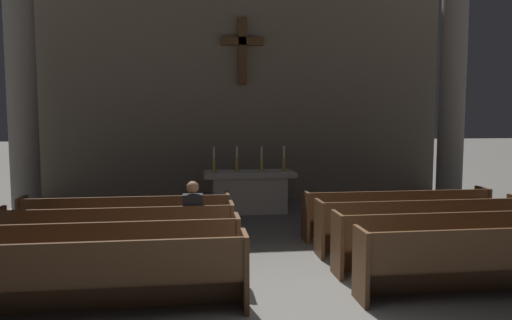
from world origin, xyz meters
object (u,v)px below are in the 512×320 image
Objects in this scene: pew_left_row_4 at (128,221)px; column_right_second at (453,82)px; pew_right_row_1 at (493,261)px; candlestick_inner_right at (262,163)px; pew_left_row_2 at (108,253)px; candlestick_outer_left at (214,164)px; pew_right_row_3 at (421,226)px; lone_worshipper at (193,219)px; pew_right_row_2 at (452,241)px; candlestick_outer_right at (284,163)px; altar at (249,191)px; column_left_second at (21,78)px; candlestick_inner_left at (237,164)px; pew_right_row_4 at (396,214)px; pew_left_row_3 at (119,235)px; pew_left_row_1 at (93,277)px.

column_right_second reaches higher than pew_left_row_4.
pew_right_row_1 is 6.29m from candlestick_inner_right.
candlestick_outer_left is at bearing 70.96° from pew_left_row_2.
lone_worshipper reaches higher than pew_right_row_3.
pew_left_row_2 is 5.04m from pew_right_row_2.
candlestick_inner_right is at bearing 179.42° from column_right_second.
candlestick_inner_right is 4.17m from lone_worshipper.
candlestick_outer_right is at bearing 55.13° from pew_left_row_2.
candlestick_outer_left is at bearing 180.00° from altar.
altar is at bearing 0.55° from column_left_second.
candlestick_inner_right is (2.82, 4.83, 0.72)m from pew_left_row_2.
candlestick_inner_left is (2.22, 2.82, 0.72)m from pew_left_row_4.
column_right_second is (2.61, 2.77, 2.71)m from pew_right_row_4.
pew_left_row_3 is at bearing -168.71° from pew_right_row_4.
candlestick_outer_left reaches higher than pew_left_row_4.
pew_left_row_2 is 1.00× the size of pew_left_row_3.
pew_right_row_3 is 3.88m from lone_worshipper.
column_right_second is 10.84× the size of candlestick_inner_left.
pew_right_row_1 is at bearing -27.87° from lone_worshipper.
pew_left_row_1 is 6.78m from candlestick_outer_right.
pew_right_row_3 is 6.00× the size of candlestick_inner_right.
candlestick_inner_left is 1.15m from candlestick_outer_right.
pew_left_row_3 and pew_left_row_4 have the same top height.
candlestick_inner_left reaches higher than altar.
column_right_second reaches higher than pew_right_row_3.
candlestick_outer_right reaches higher than pew_right_row_3.
candlestick_inner_right is at bearing 0.52° from column_left_second.
pew_right_row_1 is 6.36m from altar.
column_left_second reaches higher than pew_right_row_3.
pew_left_row_2 is at bearing 168.71° from pew_right_row_1.
pew_right_row_4 is at bearing -59.42° from candlestick_outer_right.
pew_right_row_3 is 4.58m from altar.
lone_worshipper reaches higher than pew_right_row_2.
pew_left_row_1 and pew_right_row_3 have the same top height.
candlestick_inner_left is at bearing 134.95° from pew_right_row_4.
candlestick_outer_right is (3.37, 4.83, 0.72)m from pew_left_row_2.
pew_right_row_2 is 6.09m from column_right_second.
pew_left_row_2 is 6.00× the size of candlestick_inner_right.
candlestick_outer_right reaches higher than pew_right_row_4.
candlestick_outer_right is at bearing 0.00° from altar.
column_left_second is at bearing 133.29° from pew_left_row_4.
pew_left_row_4 is (0.00, 1.01, 0.00)m from pew_left_row_3.
pew_left_row_2 is 5.16m from candlestick_outer_left.
pew_right_row_2 is 6.00× the size of candlestick_inner_right.
altar is 4.03m from lone_worshipper.
pew_right_row_4 is (5.04, 0.00, 0.00)m from pew_left_row_4.
candlestick_inner_right is (-2.22, 3.83, 0.72)m from pew_right_row_3.
lone_worshipper reaches higher than pew_left_row_1.
pew_left_row_1 is 1.00× the size of pew_right_row_3.
pew_right_row_4 is 0.55× the size of column_right_second.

